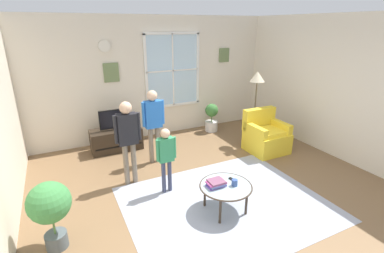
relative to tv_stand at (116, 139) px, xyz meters
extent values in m
cube|color=brown|center=(1.10, -2.68, -0.24)|extent=(6.22, 6.93, 0.02)
cube|color=beige|center=(1.10, 0.55, 1.14)|extent=(5.62, 0.12, 2.75)
cube|color=silver|center=(1.53, 0.48, 1.30)|extent=(1.30, 0.02, 1.66)
cube|color=white|center=(1.53, 0.46, 2.13)|extent=(1.36, 0.04, 0.06)
cube|color=white|center=(1.53, 0.46, 0.47)|extent=(1.36, 0.04, 0.06)
cube|color=white|center=(0.88, 0.46, 1.30)|extent=(0.06, 0.04, 1.66)
cube|color=white|center=(2.18, 0.46, 1.30)|extent=(0.06, 0.04, 1.66)
cube|color=white|center=(1.53, 0.46, 1.30)|extent=(0.03, 0.04, 1.66)
cube|color=white|center=(1.53, 0.46, 1.30)|extent=(1.30, 0.04, 0.03)
cube|color=#667A4C|center=(0.11, 0.47, 1.35)|extent=(0.32, 0.03, 0.40)
cube|color=#667A4C|center=(2.93, 0.47, 1.59)|extent=(0.28, 0.03, 0.34)
cylinder|color=silver|center=(0.02, 0.46, 1.89)|extent=(0.24, 0.04, 0.24)
cube|color=beige|center=(3.97, -2.68, 1.14)|extent=(0.12, 6.33, 2.75)
cube|color=#999EAD|center=(1.03, -2.69, -0.23)|extent=(2.91, 2.36, 0.01)
cube|color=#2D2319|center=(0.00, 0.00, 0.00)|extent=(1.05, 0.47, 0.46)
cube|color=black|center=(0.00, -0.24, -0.07)|extent=(0.94, 0.02, 0.02)
cylinder|color=#4C4C4C|center=(0.00, 0.00, 0.26)|extent=(0.08, 0.08, 0.05)
cube|color=black|center=(0.00, 0.00, 0.46)|extent=(0.62, 0.05, 0.40)
cube|color=black|center=(0.00, -0.03, 0.46)|extent=(0.58, 0.01, 0.36)
cube|color=yellow|center=(2.82, -1.49, -0.02)|extent=(0.76, 0.72, 0.42)
cube|color=yellow|center=(2.82, -1.19, 0.41)|extent=(0.76, 0.16, 0.45)
cube|color=yellow|center=(2.50, -1.49, 0.29)|extent=(0.12, 0.65, 0.20)
cube|color=yellow|center=(3.14, -1.49, 0.29)|extent=(0.12, 0.65, 0.20)
cube|color=yellow|center=(2.82, -1.54, 0.23)|extent=(0.61, 0.50, 0.08)
cylinder|color=#99B2B7|center=(0.94, -2.82, 0.17)|extent=(0.73, 0.73, 0.02)
torus|color=#3F3328|center=(0.94, -2.82, 0.17)|extent=(0.75, 0.75, 0.02)
cylinder|color=#33281E|center=(0.73, -2.60, -0.04)|extent=(0.04, 0.04, 0.39)
cylinder|color=#33281E|center=(1.16, -2.60, -0.04)|extent=(0.04, 0.04, 0.39)
cylinder|color=#33281E|center=(0.73, -3.03, -0.04)|extent=(0.04, 0.04, 0.39)
cylinder|color=#33281E|center=(1.16, -3.03, -0.04)|extent=(0.04, 0.04, 0.39)
cube|color=#6648B3|center=(0.81, -2.77, 0.19)|extent=(0.27, 0.15, 0.02)
cube|color=#6279B6|center=(0.81, -2.77, 0.21)|extent=(0.23, 0.17, 0.03)
cube|color=#AF418B|center=(0.81, -2.77, 0.23)|extent=(0.26, 0.17, 0.02)
cube|color=#73445D|center=(0.81, -2.77, 0.25)|extent=(0.22, 0.20, 0.02)
cylinder|color=#334C8C|center=(1.05, -2.87, 0.22)|extent=(0.09, 0.09, 0.09)
cube|color=black|center=(1.11, -2.74, 0.19)|extent=(0.08, 0.15, 0.02)
cylinder|color=#726656|center=(-0.14, -1.47, 0.13)|extent=(0.09, 0.09, 0.72)
cylinder|color=#726656|center=(-0.01, -1.47, 0.13)|extent=(0.09, 0.09, 0.72)
cube|color=black|center=(-0.07, -1.47, 0.74)|extent=(0.31, 0.16, 0.51)
sphere|color=#D8AD8C|center=(-0.07, -1.47, 1.10)|extent=(0.19, 0.19, 0.19)
cylinder|color=black|center=(-0.26, -1.49, 0.77)|extent=(0.06, 0.06, 0.46)
cylinder|color=black|center=(0.11, -1.49, 0.77)|extent=(0.06, 0.06, 0.46)
cylinder|color=#726656|center=(0.48, -0.90, 0.13)|extent=(0.09, 0.09, 0.72)
cylinder|color=#726656|center=(0.62, -0.90, 0.13)|extent=(0.09, 0.09, 0.72)
cube|color=blue|center=(0.55, -0.90, 0.74)|extent=(0.31, 0.16, 0.51)
sphere|color=#D8AD8C|center=(0.55, -0.90, 1.10)|extent=(0.19, 0.19, 0.19)
cylinder|color=blue|center=(0.37, -0.92, 0.77)|extent=(0.06, 0.06, 0.46)
cylinder|color=blue|center=(0.73, -0.92, 0.77)|extent=(0.06, 0.06, 0.46)
cylinder|color=#333851|center=(0.32, -1.99, 0.04)|extent=(0.07, 0.07, 0.54)
cylinder|color=#333851|center=(0.42, -1.99, 0.04)|extent=(0.07, 0.07, 0.54)
cube|color=#338C59|center=(0.37, -1.99, 0.50)|extent=(0.23, 0.12, 0.39)
sphere|color=#D8AD8C|center=(0.37, -1.99, 0.77)|extent=(0.15, 0.15, 0.15)
cylinder|color=#338C59|center=(0.24, -2.01, 0.52)|extent=(0.05, 0.05, 0.35)
cylinder|color=#338C59|center=(0.51, -2.01, 0.52)|extent=(0.05, 0.05, 0.35)
cylinder|color=silver|center=(2.39, 0.10, -0.11)|extent=(0.31, 0.31, 0.25)
cylinder|color=#4C7238|center=(2.39, 0.10, 0.08)|extent=(0.02, 0.02, 0.13)
sphere|color=#3A7635|center=(2.39, 0.10, 0.31)|extent=(0.32, 0.32, 0.32)
cylinder|color=#4C565B|center=(-1.26, -2.53, -0.13)|extent=(0.25, 0.25, 0.20)
cylinder|color=#4C7238|center=(-1.26, -2.53, 0.06)|extent=(0.02, 0.02, 0.19)
sphere|color=#3D8543|center=(-1.26, -2.53, 0.40)|extent=(0.48, 0.48, 0.48)
cylinder|color=black|center=(2.92, -0.91, -0.22)|extent=(0.26, 0.26, 0.03)
cylinder|color=brown|center=(2.92, -0.91, 0.46)|extent=(0.03, 0.03, 1.39)
cone|color=beige|center=(2.92, -0.91, 1.26)|extent=(0.32, 0.32, 0.22)
camera|label=1|loc=(-1.00, -5.68, 2.30)|focal=26.27mm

